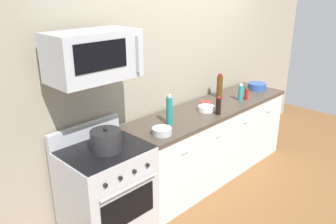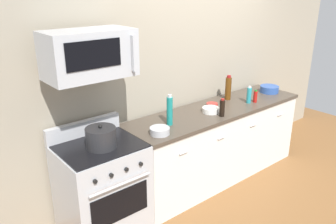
{
  "view_description": "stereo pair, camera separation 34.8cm",
  "coord_description": "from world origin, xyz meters",
  "px_view_note": "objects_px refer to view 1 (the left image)",
  "views": [
    {
      "loc": [
        -3.15,
        -2.33,
        2.29
      ],
      "look_at": [
        -0.81,
        -0.05,
        1.08
      ],
      "focal_mm": 36.5,
      "sensor_mm": 36.0,
      "label": 1
    },
    {
      "loc": [
        -2.89,
        -2.57,
        2.29
      ],
      "look_at": [
        -0.81,
        -0.05,
        1.08
      ],
      "focal_mm": 36.5,
      "sensor_mm": 36.0,
      "label": 2
    }
  ],
  "objects_px": {
    "microwave": "(93,56)",
    "bottle_soy_sauce_dark": "(218,106)",
    "bowl_white_ceramic": "(206,108)",
    "bowl_red_small": "(206,103)",
    "bottle_sparkling_teal": "(169,110)",
    "bowl_steel_prep": "(162,131)",
    "bottle_hot_sauce_red": "(246,94)",
    "bottle_wine_amber": "(220,86)",
    "bottle_dish_soap": "(241,93)",
    "range_oven": "(106,191)",
    "stockpot": "(106,140)",
    "bowl_blue_mixing": "(257,86)"
  },
  "relations": [
    {
      "from": "bottle_soy_sauce_dark",
      "to": "bowl_white_ceramic",
      "type": "relative_size",
      "value": 1.07
    },
    {
      "from": "range_oven",
      "to": "bottle_soy_sauce_dark",
      "type": "bearing_deg",
      "value": -8.62
    },
    {
      "from": "bottle_hot_sauce_red",
      "to": "bottle_soy_sauce_dark",
      "type": "distance_m",
      "value": 0.69
    },
    {
      "from": "bottle_wine_amber",
      "to": "bottle_sparkling_teal",
      "type": "bearing_deg",
      "value": -171.02
    },
    {
      "from": "bottle_wine_amber",
      "to": "bowl_blue_mixing",
      "type": "height_order",
      "value": "bottle_wine_amber"
    },
    {
      "from": "bottle_hot_sauce_red",
      "to": "bottle_soy_sauce_dark",
      "type": "bearing_deg",
      "value": -174.54
    },
    {
      "from": "microwave",
      "to": "bottle_soy_sauce_dark",
      "type": "relative_size",
      "value": 3.63
    },
    {
      "from": "bottle_soy_sauce_dark",
      "to": "bottle_dish_soap",
      "type": "height_order",
      "value": "bottle_dish_soap"
    },
    {
      "from": "range_oven",
      "to": "bowl_red_small",
      "type": "distance_m",
      "value": 1.65
    },
    {
      "from": "bottle_dish_soap",
      "to": "bowl_white_ceramic",
      "type": "distance_m",
      "value": 0.62
    },
    {
      "from": "bottle_hot_sauce_red",
      "to": "bottle_wine_amber",
      "type": "bearing_deg",
      "value": 121.47
    },
    {
      "from": "bowl_white_ceramic",
      "to": "bowl_red_small",
      "type": "bearing_deg",
      "value": 38.84
    },
    {
      "from": "bottle_wine_amber",
      "to": "bowl_red_small",
      "type": "height_order",
      "value": "bottle_wine_amber"
    },
    {
      "from": "range_oven",
      "to": "bottle_wine_amber",
      "type": "xyz_separation_m",
      "value": [
        1.93,
        0.14,
        0.6
      ]
    },
    {
      "from": "bottle_sparkling_teal",
      "to": "bowl_blue_mixing",
      "type": "bearing_deg",
      "value": 0.67
    },
    {
      "from": "bottle_soy_sauce_dark",
      "to": "bowl_steel_prep",
      "type": "distance_m",
      "value": 0.84
    },
    {
      "from": "bottle_wine_amber",
      "to": "bowl_white_ceramic",
      "type": "relative_size",
      "value": 1.64
    },
    {
      "from": "bottle_sparkling_teal",
      "to": "bottle_dish_soap",
      "type": "xyz_separation_m",
      "value": [
        1.21,
        -0.08,
        -0.05
      ]
    },
    {
      "from": "bottle_soy_sauce_dark",
      "to": "microwave",
      "type": "bearing_deg",
      "value": 169.62
    },
    {
      "from": "bottle_wine_amber",
      "to": "bottle_dish_soap",
      "type": "height_order",
      "value": "bottle_wine_amber"
    },
    {
      "from": "bottle_sparkling_teal",
      "to": "bowl_steel_prep",
      "type": "distance_m",
      "value": 0.29
    },
    {
      "from": "bottle_soy_sauce_dark",
      "to": "bowl_white_ceramic",
      "type": "xyz_separation_m",
      "value": [
        -0.01,
        0.16,
        -0.07
      ]
    },
    {
      "from": "bottle_hot_sauce_red",
      "to": "bottle_sparkling_teal",
      "type": "distance_m",
      "value": 1.3
    },
    {
      "from": "bowl_blue_mixing",
      "to": "bottle_sparkling_teal",
      "type": "bearing_deg",
      "value": -179.33
    },
    {
      "from": "bottle_hot_sauce_red",
      "to": "bottle_dish_soap",
      "type": "bearing_deg",
      "value": 158.27
    },
    {
      "from": "bowl_white_ceramic",
      "to": "bowl_red_small",
      "type": "distance_m",
      "value": 0.21
    },
    {
      "from": "range_oven",
      "to": "bottle_sparkling_teal",
      "type": "height_order",
      "value": "bottle_sparkling_teal"
    },
    {
      "from": "bottle_sparkling_teal",
      "to": "bottle_dish_soap",
      "type": "relative_size",
      "value": 1.54
    },
    {
      "from": "bottle_soy_sauce_dark",
      "to": "bottle_sparkling_teal",
      "type": "relative_size",
      "value": 0.62
    },
    {
      "from": "bottle_hot_sauce_red",
      "to": "bottle_dish_soap",
      "type": "height_order",
      "value": "bottle_dish_soap"
    },
    {
      "from": "bottle_soy_sauce_dark",
      "to": "bottle_dish_soap",
      "type": "distance_m",
      "value": 0.61
    },
    {
      "from": "bottle_hot_sauce_red",
      "to": "bottle_dish_soap",
      "type": "relative_size",
      "value": 0.72
    },
    {
      "from": "microwave",
      "to": "bowl_steel_prep",
      "type": "xyz_separation_m",
      "value": [
        0.58,
        -0.2,
        -0.79
      ]
    },
    {
      "from": "microwave",
      "to": "bottle_soy_sauce_dark",
      "type": "xyz_separation_m",
      "value": [
        1.42,
        -0.26,
        -0.73
      ]
    },
    {
      "from": "bottle_hot_sauce_red",
      "to": "bowl_steel_prep",
      "type": "bearing_deg",
      "value": -179.72
    },
    {
      "from": "bottle_hot_sauce_red",
      "to": "stockpot",
      "type": "distance_m",
      "value": 2.11
    },
    {
      "from": "microwave",
      "to": "bowl_steel_prep",
      "type": "height_order",
      "value": "microwave"
    },
    {
      "from": "bottle_soy_sauce_dark",
      "to": "bowl_blue_mixing",
      "type": "bearing_deg",
      "value": 9.73
    },
    {
      "from": "bottle_hot_sauce_red",
      "to": "bowl_white_ceramic",
      "type": "relative_size",
      "value": 0.81
    },
    {
      "from": "range_oven",
      "to": "microwave",
      "type": "height_order",
      "value": "microwave"
    },
    {
      "from": "microwave",
      "to": "bottle_dish_soap",
      "type": "height_order",
      "value": "microwave"
    },
    {
      "from": "microwave",
      "to": "bowl_red_small",
      "type": "relative_size",
      "value": 5.42
    },
    {
      "from": "bottle_wine_amber",
      "to": "bottle_hot_sauce_red",
      "type": "bearing_deg",
      "value": -58.53
    },
    {
      "from": "bottle_dish_soap",
      "to": "bowl_red_small",
      "type": "height_order",
      "value": "bottle_dish_soap"
    },
    {
      "from": "microwave",
      "to": "bottle_soy_sauce_dark",
      "type": "height_order",
      "value": "microwave"
    },
    {
      "from": "range_oven",
      "to": "bowl_steel_prep",
      "type": "relative_size",
      "value": 5.44
    },
    {
      "from": "bottle_dish_soap",
      "to": "bowl_steel_prep",
      "type": "height_order",
      "value": "bottle_dish_soap"
    },
    {
      "from": "bowl_steel_prep",
      "to": "bowl_red_small",
      "type": "bearing_deg",
      "value": 13.44
    },
    {
      "from": "bottle_sparkling_teal",
      "to": "bowl_white_ceramic",
      "type": "distance_m",
      "value": 0.61
    },
    {
      "from": "bottle_dish_soap",
      "to": "bowl_blue_mixing",
      "type": "bearing_deg",
      "value": 10.12
    }
  ]
}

